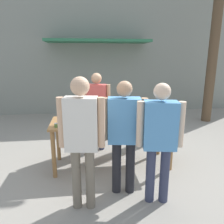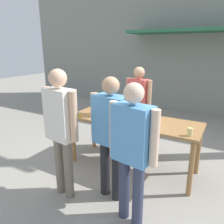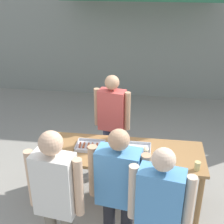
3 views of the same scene
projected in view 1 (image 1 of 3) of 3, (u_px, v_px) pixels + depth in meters
ground_plane at (112, 164)px, 4.06m from camera, size 24.00×24.00×0.00m
building_facade_back at (97, 47)px, 7.32m from camera, size 12.00×1.11×4.50m
serving_table at (112, 126)px, 3.87m from camera, size 2.12×0.77×0.85m
food_tray_sausages at (88, 120)px, 3.84m from camera, size 0.37×0.29×0.04m
food_tray_buns at (119, 118)px, 3.90m from camera, size 0.47×0.32×0.07m
condiment_jar_mustard at (56, 125)px, 3.46m from camera, size 0.06×0.06×0.07m
condiment_jar_ketchup at (61, 125)px, 3.47m from camera, size 0.06×0.06×0.07m
beer_cup at (168, 120)px, 3.69m from camera, size 0.07×0.07×0.11m
person_server_behind_table at (97, 105)px, 4.48m from camera, size 0.55×0.28×1.63m
person_customer_holding_hotdog at (82, 133)px, 2.67m from camera, size 0.57×0.27×1.73m
person_customer_with_cup at (160, 135)px, 2.80m from camera, size 0.60×0.30×1.64m
person_customer_waiting_in_line at (124, 129)px, 3.02m from camera, size 0.63×0.30×1.64m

